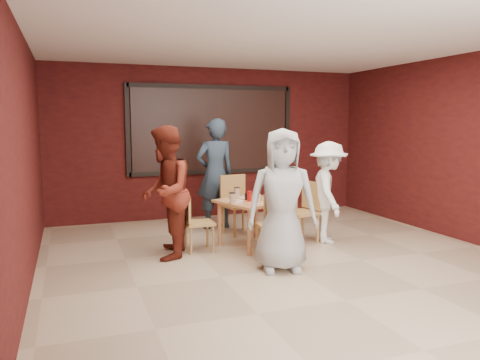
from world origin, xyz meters
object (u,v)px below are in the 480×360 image
object	(u,v)px
chair_back	(236,201)
chair_left	(194,219)
chair_right	(305,208)
chair_front	(277,222)
dining_table	(253,206)
diner_left	(165,192)
diner_front	(282,200)
diner_right	(328,192)
diner_back	(215,174)

from	to	relation	value
chair_back	chair_left	bearing A→B (deg)	-138.20
chair_right	chair_front	bearing A→B (deg)	-136.35
dining_table	diner_left	distance (m)	1.31
chair_back	diner_front	world-z (taller)	diner_front
chair_right	diner_right	size ratio (longest dim) A/B	0.60
chair_left	diner_front	world-z (taller)	diner_front
chair_back	diner_left	bearing A→B (deg)	-143.99
chair_left	diner_left	bearing A→B (deg)	-159.72
diner_back	chair_right	bearing A→B (deg)	122.67
diner_left	chair_back	bearing A→B (deg)	143.67
chair_left	diner_front	distance (m)	1.47
dining_table	chair_right	world-z (taller)	chair_right
diner_back	dining_table	bearing A→B (deg)	92.26
diner_left	diner_right	distance (m)	2.44
dining_table	chair_front	distance (m)	0.78
diner_back	diner_right	bearing A→B (deg)	127.52
diner_left	chair_left	bearing A→B (deg)	127.94
diner_front	chair_left	bearing A→B (deg)	138.74
diner_front	diner_left	xyz separation A→B (m)	(-1.20, 1.02, 0.01)
chair_back	diner_front	bearing A→B (deg)	-93.99
dining_table	diner_front	bearing A→B (deg)	-93.84
diner_left	chair_front	bearing A→B (deg)	80.27
chair_back	diner_right	xyz separation A→B (m)	(1.09, -1.00, 0.22)
chair_left	diner_left	world-z (taller)	diner_left
chair_front	chair_back	bearing A→B (deg)	88.72
diner_right	diner_left	bearing A→B (deg)	108.72
chair_front	chair_back	size ratio (longest dim) A/B	0.96
dining_table	diner_left	xyz separation A→B (m)	(-1.28, -0.10, 0.27)
chair_front	diner_front	bearing A→B (deg)	-106.46
chair_right	diner_back	xyz separation A→B (m)	(-1.00, 1.34, 0.41)
chair_front	chair_right	world-z (taller)	chair_right
chair_back	diner_back	size ratio (longest dim) A/B	0.51
diner_front	diner_back	bearing A→B (deg)	107.12
chair_front	chair_left	distance (m)	1.21
diner_back	diner_right	xyz separation A→B (m)	(1.30, -1.47, -0.17)
diner_right	chair_back	bearing A→B (deg)	66.84
chair_right	diner_back	bearing A→B (deg)	126.65
chair_front	chair_left	size ratio (longest dim) A/B	1.13
chair_back	diner_front	size ratio (longest dim) A/B	0.55
chair_back	chair_right	bearing A→B (deg)	-47.78
chair_back	diner_right	distance (m)	1.50
chair_back	diner_right	bearing A→B (deg)	-42.45
chair_back	diner_back	xyz separation A→B (m)	(-0.21, 0.47, 0.39)
chair_back	diner_right	world-z (taller)	diner_right
chair_front	diner_right	bearing A→B (deg)	29.99
dining_table	diner_left	world-z (taller)	diner_left
dining_table	diner_left	bearing A→B (deg)	-175.46
chair_front	diner_right	size ratio (longest dim) A/B	0.60
diner_back	diner_right	distance (m)	1.97
dining_table	chair_left	size ratio (longest dim) A/B	1.35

